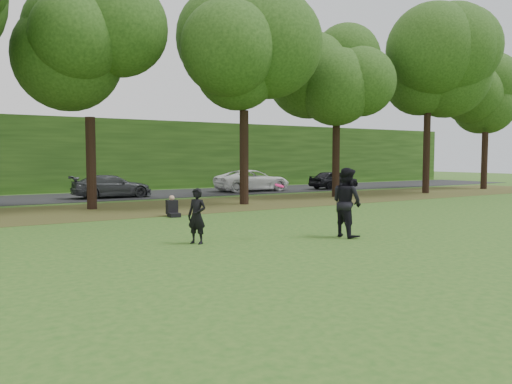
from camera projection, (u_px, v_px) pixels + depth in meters
ground at (360, 252)px, 12.23m from camera, size 120.00×120.00×0.00m
leaf_litter at (163, 207)px, 23.22m from camera, size 60.00×7.00×0.01m
street at (113, 196)px, 29.99m from camera, size 70.00×7.00×0.02m
far_hedge at (88, 155)px, 34.88m from camera, size 70.00×3.00×5.00m
player_left at (197, 216)px, 13.43m from camera, size 0.59×0.66×1.50m
player_right at (347, 202)px, 14.57m from camera, size 0.77×0.99×2.03m
parked_cars at (154, 184)px, 30.00m from camera, size 37.99×3.08×1.45m
frisbee at (279, 186)px, 14.09m from camera, size 0.38×0.37×0.12m
seated_person at (173, 209)px, 19.65m from camera, size 0.49×0.77×0.83m
tree_line at (154, 35)px, 22.44m from camera, size 55.30×7.90×12.31m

